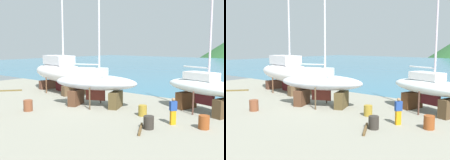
# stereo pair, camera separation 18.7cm
# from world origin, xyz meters

# --- Properties ---
(ground_plane) EXTENTS (42.40, 42.40, 0.00)m
(ground_plane) POSITION_xyz_m (0.00, -2.94, 0.00)
(ground_plane) COLOR gray
(sailboat_mid_port) EXTENTS (7.09, 4.01, 10.82)m
(sailboat_mid_port) POSITION_xyz_m (8.01, 4.32, 1.85)
(sailboat_mid_port) COLOR #4B3722
(sailboat_mid_port) RESTS_ON ground
(sailboat_far_slipway) EXTENTS (7.32, 4.67, 10.47)m
(sailboat_far_slipway) POSITION_xyz_m (0.36, 0.66, 1.91)
(sailboat_far_slipway) COLOR brown
(sailboat_far_slipway) RESTS_ON ground
(sailboat_small_center) EXTENTS (11.14, 5.35, 15.01)m
(sailboat_small_center) POSITION_xyz_m (-7.49, 3.65, 2.13)
(sailboat_small_center) COLOR brown
(sailboat_small_center) RESTS_ON ground
(worker) EXTENTS (0.44, 0.50, 1.73)m
(worker) POSITION_xyz_m (7.75, -0.05, 0.90)
(worker) COLOR orange
(worker) RESTS_ON ground
(barrel_rust_near) EXTENTS (0.82, 0.82, 0.79)m
(barrel_rust_near) POSITION_xyz_m (7.05, -1.80, 0.40)
(barrel_rust_near) COLOR #2E2924
(barrel_rust_near) RESTS_ON ground
(barrel_tipped_left) EXTENTS (0.69, 0.69, 0.83)m
(barrel_tipped_left) POSITION_xyz_m (9.61, 0.31, 0.41)
(barrel_tipped_left) COLOR brown
(barrel_tipped_left) RESTS_ON ground
(barrel_tipped_center) EXTENTS (0.80, 0.80, 0.85)m
(barrel_tipped_center) POSITION_xyz_m (-2.46, -3.81, 0.42)
(barrel_tipped_center) COLOR brown
(barrel_tipped_center) RESTS_ON ground
(barrel_tipped_right) EXTENTS (0.82, 0.82, 0.76)m
(barrel_tipped_right) POSITION_xyz_m (5.07, 0.56, 0.38)
(barrel_tipped_right) COLOR olive
(barrel_tipped_right) RESTS_ON ground
(timber_long_fore) EXTENTS (1.18, 1.96, 0.16)m
(timber_long_fore) POSITION_xyz_m (6.83, -2.33, 0.08)
(timber_long_fore) COLOR brown
(timber_long_fore) RESTS_ON ground
(timber_long_aft) EXTENTS (2.13, 2.60, 0.13)m
(timber_long_aft) POSITION_xyz_m (-12.14, -0.09, 0.07)
(timber_long_aft) COLOR brown
(timber_long_aft) RESTS_ON ground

